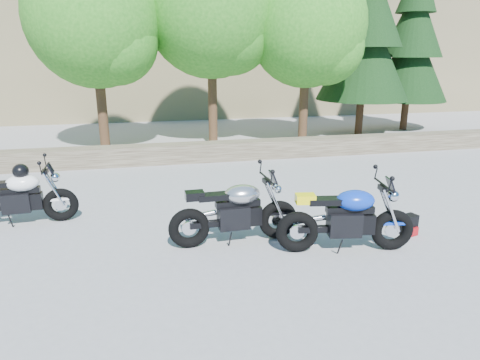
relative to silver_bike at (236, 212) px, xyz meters
name	(u,v)px	position (x,y,z in m)	size (l,w,h in m)	color
ground	(242,246)	(0.06, -0.16, -0.50)	(90.00, 90.00, 0.00)	gray
stone_wall	(197,152)	(0.06, 5.34, -0.25)	(22.00, 0.55, 0.50)	#443A2D
tree_decid_left	(98,22)	(-2.34, 6.98, 3.14)	(3.67, 3.67, 5.62)	#382314
tree_decid_mid	(215,10)	(0.97, 7.38, 3.54)	(4.08, 4.08, 6.24)	#382314
tree_decid_right	(311,30)	(3.76, 6.78, 3.00)	(3.54, 3.54, 5.41)	#382314
conifer_near	(366,27)	(6.26, 8.04, 3.18)	(3.17, 3.17, 7.06)	#382314
conifer_far	(412,41)	(8.46, 8.64, 2.77)	(2.82, 2.82, 6.27)	#382314
silver_bike	(236,212)	(0.00, 0.00, 0.00)	(2.03, 0.64, 1.02)	black
white_bike	(16,196)	(-3.45, 1.51, 0.03)	(1.93, 0.61, 1.06)	black
blue_bike	(347,219)	(1.52, -0.63, 0.01)	(2.04, 0.66, 1.03)	black
backpack	(409,225)	(2.80, -0.31, -0.34)	(0.28, 0.26, 0.33)	black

